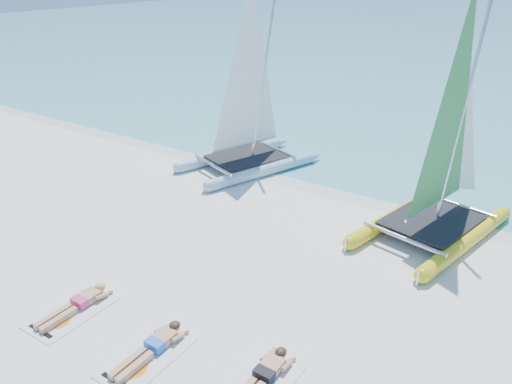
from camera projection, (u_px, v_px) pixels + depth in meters
ground at (254, 271)px, 12.12m from camera, size 140.00×140.00×0.00m
wet_sand_strip at (348, 192)px, 16.28m from camera, size 140.00×1.40×0.01m
catamaran_blue at (249, 112)px, 17.46m from camera, size 3.99×5.57×6.90m
catamaran_yellow at (451, 154)px, 13.19m from camera, size 3.50×5.65×7.01m
towel_a at (72, 312)px, 10.67m from camera, size 1.00×1.85×0.02m
sunbather_a at (78, 303)px, 10.76m from camera, size 0.37×1.73×0.26m
towel_b at (146, 357)px, 9.45m from camera, size 1.00×1.85×0.02m
sunbather_b at (153, 346)px, 9.55m from camera, size 0.37×1.73×0.26m
sunbather_c at (263, 376)px, 8.86m from camera, size 0.37×1.73×0.26m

